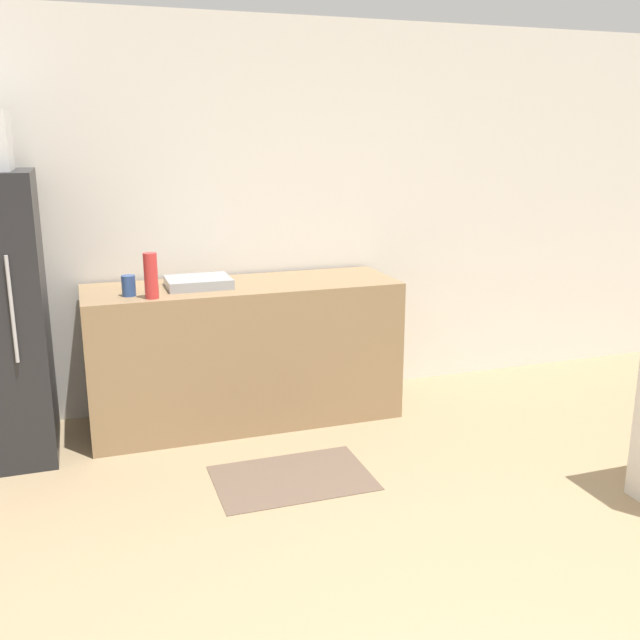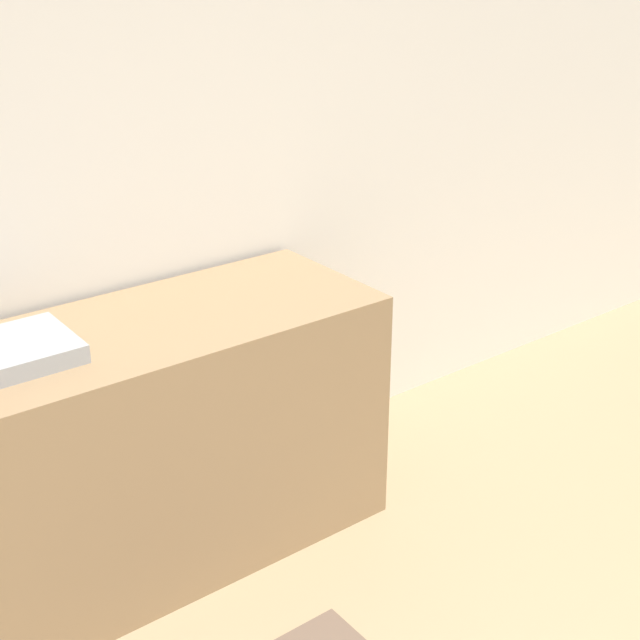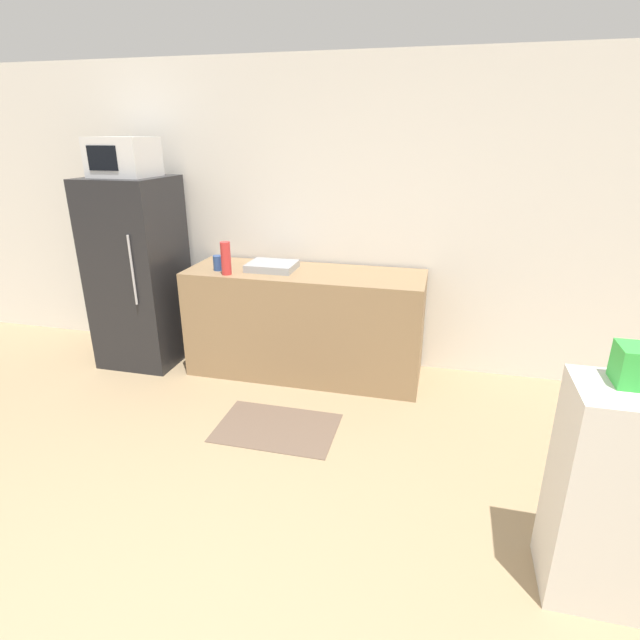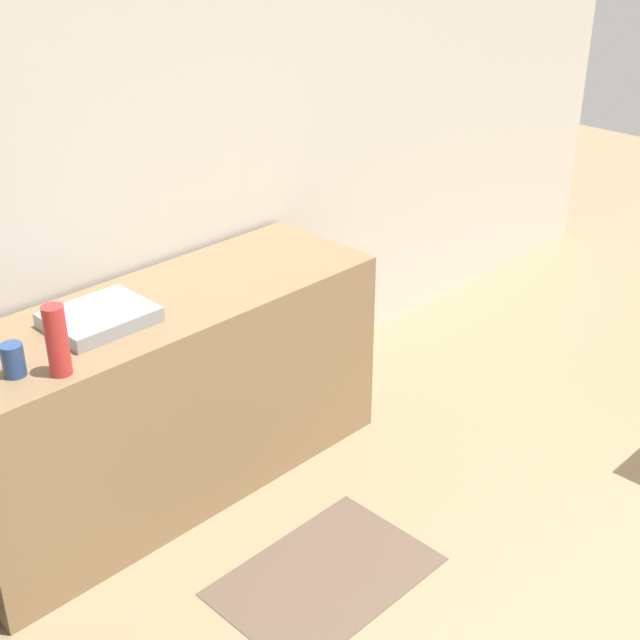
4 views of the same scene
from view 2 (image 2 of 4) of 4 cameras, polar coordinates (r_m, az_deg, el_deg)
wall_back at (r=3.18m, az=-17.78°, el=7.49°), size 8.00×0.06×2.60m
counter at (r=3.18m, az=-13.31°, el=-8.61°), size 1.99×0.66×0.92m
sink_basin at (r=2.87m, az=-19.38°, el=-2.01°), size 0.40×0.32×0.06m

